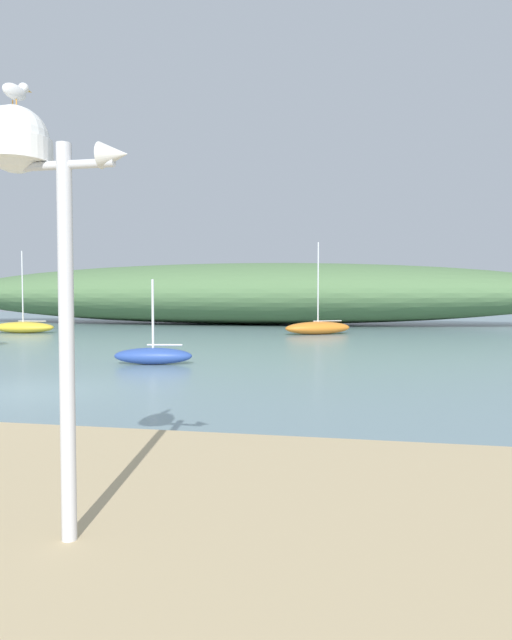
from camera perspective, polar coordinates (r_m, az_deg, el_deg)
name	(u,v)px	position (r m, az deg, el deg)	size (l,w,h in m)	color
ground_plane	(25,392)	(13.47, -23.04, -6.98)	(120.00, 120.00, 0.00)	gray
distant_hill	(242,294)	(43.62, -1.47, 2.77)	(51.92, 11.51, 4.83)	#517547
mast_structure	(28,178)	(4.82, -22.75, 13.53)	(1.24, 0.57, 3.47)	silver
seagull_on_radar	(16,91)	(5.07, -23.87, 21.10)	(0.15, 0.30, 0.21)	orange
sailboat_far_right	(318,328)	(31.59, 6.51, -0.80)	(4.18, 3.23, 5.29)	orange
sailboat_near_shore	(153,355)	(17.75, -10.73, -3.66)	(2.60, 1.17, 2.72)	#2D4C9E
sailboat_mid_channel	(23,327)	(35.37, -23.21, -0.69)	(3.89, 1.78, 4.90)	gold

